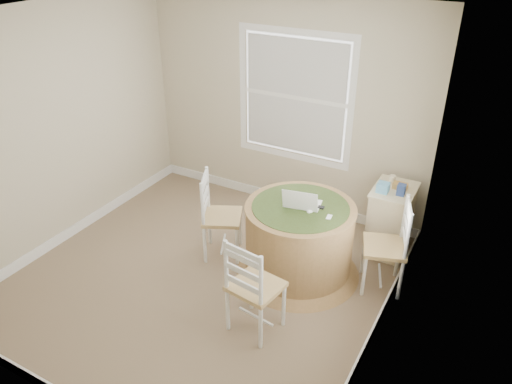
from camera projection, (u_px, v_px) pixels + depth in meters
The scene contains 14 objects.
room at pixel (222, 161), 4.62m from camera, with size 3.64×3.64×2.64m.
round_table at pixel (299, 237), 5.06m from camera, with size 1.29×1.29×0.80m.
chair_left at pixel (222, 217), 5.33m from camera, with size 0.42×0.40×0.95m, color white, non-canonical shape.
chair_near at pixel (256, 286), 4.33m from camera, with size 0.42×0.40×0.95m, color white, non-canonical shape.
chair_right at pixel (384, 246), 4.85m from camera, with size 0.42×0.40×0.95m, color white, non-canonical shape.
laptop at pixel (302, 203), 4.88m from camera, with size 0.40×0.36×0.24m.
mouse at pixel (310, 210), 4.81m from camera, with size 0.06×0.10×0.03m, color white.
phone at pixel (329, 218), 4.71m from camera, with size 0.04×0.09×0.02m, color #B7BABF.
keys at pixel (321, 208), 4.86m from camera, with size 0.06×0.05×0.03m, color black.
corner_chest at pixel (390, 220), 5.45m from camera, with size 0.44×0.59×0.77m.
tissue_box at pixel (383, 187), 5.19m from camera, with size 0.12×0.12×0.10m, color #63B1E3.
box_yellow at pixel (400, 186), 5.26m from camera, with size 0.15×0.10×0.06m, color gold.
box_blue at pixel (401, 190), 5.12m from camera, with size 0.08×0.08×0.12m, color #2D4587.
cup_cream at pixel (392, 179), 5.36m from camera, with size 0.07×0.07×0.09m, color beige.
Camera 1 is at (2.47, -3.34, 3.28)m, focal length 35.00 mm.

